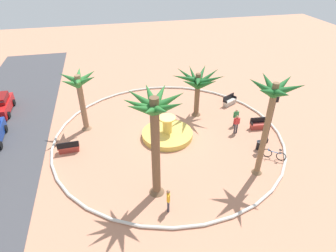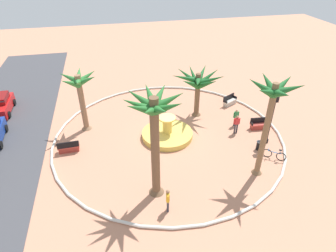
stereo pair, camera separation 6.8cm
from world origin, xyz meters
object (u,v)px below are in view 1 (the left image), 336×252
(palm_tree_near_fountain, at_px, (272,104))
(parked_car_third, at_px, (0,105))
(palm_tree_far_side, at_px, (198,82))
(lamppost, at_px, (272,115))
(person_cyclist_photo, at_px, (237,123))
(fountain, at_px, (167,134))
(bench_west, at_px, (259,125))
(bench_east, at_px, (229,102))
(palm_tree_mid_plaza, at_px, (80,89))
(person_pedestrian_stroll, at_px, (168,199))
(person_cyclist_helmet, at_px, (236,116))
(trash_bin, at_px, (259,145))
(bench_north, at_px, (69,148))
(bicycle_by_lamppost, at_px, (274,154))
(palm_tree_by_curb, at_px, (154,123))

(palm_tree_near_fountain, distance_m, parked_car_third, 23.95)
(palm_tree_far_side, relative_size, lamppost, 1.08)
(person_cyclist_photo, bearing_deg, parked_car_third, 68.09)
(lamppost, bearing_deg, fountain, 71.79)
(bench_west, bearing_deg, parked_car_third, 70.56)
(palm_tree_near_fountain, height_order, bench_east, palm_tree_near_fountain)
(palm_tree_mid_plaza, distance_m, person_pedestrian_stroll, 11.74)
(palm_tree_far_side, xyz_separation_m, bench_west, (-3.45, -4.61, -2.95))
(person_cyclist_helmet, bearing_deg, trash_bin, -174.05)
(bench_east, relative_size, bench_north, 1.01)
(palm_tree_mid_plaza, relative_size, person_pedestrian_stroll, 3.08)
(palm_tree_far_side, xyz_separation_m, trash_bin, (-6.13, -3.18, -2.91))
(bicycle_by_lamppost, xyz_separation_m, parked_car_third, (11.90, 21.50, 0.40))
(palm_tree_by_curb, distance_m, person_cyclist_helmet, 11.32)
(trash_bin, xyz_separation_m, person_cyclist_helmet, (3.63, 0.38, 0.51))
(palm_tree_far_side, bearing_deg, palm_tree_by_curb, 148.36)
(person_pedestrian_stroll, bearing_deg, palm_tree_by_curb, 14.51)
(fountain, relative_size, bench_west, 2.56)
(bench_east, bearing_deg, fountain, 119.39)
(person_cyclist_helmet, bearing_deg, palm_tree_far_side, 48.18)
(trash_bin, xyz_separation_m, person_cyclist_photo, (2.49, 0.83, 0.56))
(fountain, xyz_separation_m, parked_car_third, (7.38, 14.39, 0.49))
(palm_tree_near_fountain, distance_m, bench_east, 11.15)
(bench_east, xyz_separation_m, person_pedestrian_stroll, (-11.64, 8.85, 0.60))
(palm_tree_far_side, height_order, bench_west, palm_tree_far_side)
(palm_tree_by_curb, xyz_separation_m, trash_bin, (2.74, -8.64, -4.93))
(bench_west, bearing_deg, palm_tree_far_side, 53.21)
(fountain, bearing_deg, bicycle_by_lamppost, -122.48)
(bench_east, height_order, lamppost, lamppost)
(bench_east, xyz_separation_m, bench_north, (-4.36, 15.02, 0.00))
(trash_bin, bearing_deg, fountain, 64.00)
(fountain, distance_m, trash_bin, 7.31)
(person_pedestrian_stroll, bearing_deg, trash_bin, -61.95)
(palm_tree_by_curb, height_order, bench_east, palm_tree_by_curb)
(bench_west, bearing_deg, bench_east, 9.85)
(fountain, relative_size, person_cyclist_helmet, 2.61)
(palm_tree_by_curb, height_order, bench_north, palm_tree_by_curb)
(fountain, bearing_deg, bench_west, -93.77)
(trash_bin, bearing_deg, lamppost, -56.90)
(fountain, height_order, person_cyclist_helmet, fountain)
(bench_north, bearing_deg, person_cyclist_helmet, -87.07)
(palm_tree_mid_plaza, height_order, trash_bin, palm_tree_mid_plaza)
(bench_west, height_order, person_pedestrian_stroll, person_pedestrian_stroll)
(fountain, relative_size, palm_tree_far_side, 0.90)
(palm_tree_by_curb, relative_size, lamppost, 1.66)
(bench_west, height_order, bench_north, same)
(lamppost, bearing_deg, trash_bin, 123.10)
(fountain, bearing_deg, person_cyclist_photo, -97.11)
(fountain, bearing_deg, person_pedestrian_stroll, 167.79)
(bicycle_by_lamppost, bearing_deg, trash_bin, 22.17)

